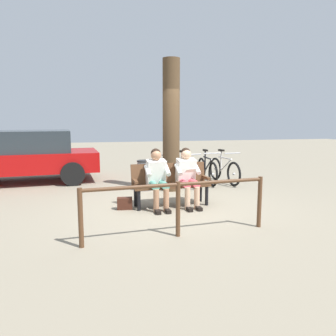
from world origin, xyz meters
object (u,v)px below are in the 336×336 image
(person_companion, at_px, (157,176))
(bicycle_blue, at_px, (167,172))
(handbag, at_px, (125,203))
(bicycle_black, at_px, (185,172))
(parked_car, at_px, (23,155))
(bicycle_red, at_px, (224,170))
(bench, at_px, (170,181))
(person_reading, at_px, (187,174))
(bicycle_purple, at_px, (207,170))
(tree_trunk, at_px, (171,126))
(litter_bin, at_px, (145,175))

(person_companion, height_order, bicycle_blue, person_companion)
(handbag, distance_m, bicycle_black, 2.80)
(handbag, relative_size, bicycle_blue, 0.18)
(bicycle_black, distance_m, parked_car, 4.60)
(bicycle_red, bearing_deg, parked_car, -111.26)
(person_companion, xyz_separation_m, handbag, (0.66, -0.05, -0.54))
(bicycle_red, xyz_separation_m, parked_car, (5.52, -1.36, 0.41))
(bench, bearing_deg, bicycle_blue, -104.46)
(person_reading, height_order, bicycle_black, person_reading)
(person_companion, height_order, handbag, person_companion)
(person_reading, distance_m, bicycle_purple, 2.60)
(tree_trunk, bearing_deg, bench, 75.48)
(bicycle_red, xyz_separation_m, bicycle_purple, (0.48, -0.09, 0.00))
(handbag, height_order, tree_trunk, tree_trunk)
(tree_trunk, relative_size, bicycle_black, 1.96)
(person_reading, xyz_separation_m, tree_trunk, (-0.03, -1.55, 0.96))
(bicycle_purple, bearing_deg, bicycle_blue, -84.59)
(person_reading, bearing_deg, bench, -27.30)
(litter_bin, distance_m, parked_car, 3.68)
(litter_bin, relative_size, bicycle_purple, 0.45)
(litter_bin, bearing_deg, bicycle_blue, -146.27)
(bicycle_red, bearing_deg, bicycle_black, -94.08)
(handbag, distance_m, bicycle_red, 3.72)
(bicycle_black, bearing_deg, bicycle_red, 80.09)
(tree_trunk, distance_m, bicycle_black, 1.47)
(handbag, distance_m, bicycle_purple, 3.40)
(bench, xyz_separation_m, tree_trunk, (-0.36, -1.40, 1.11))
(bicycle_blue, bearing_deg, bicycle_purple, 92.87)
(bicycle_red, bearing_deg, bench, -53.02)
(tree_trunk, relative_size, parked_car, 0.75)
(bench, bearing_deg, person_companion, 27.05)
(person_reading, height_order, bicycle_blue, person_reading)
(bicycle_purple, xyz_separation_m, bicycle_blue, (1.18, 0.08, 0.00))
(bench, distance_m, bicycle_red, 2.88)
(bicycle_black, relative_size, parked_car, 0.38)
(person_reading, xyz_separation_m, parked_car, (3.79, -3.52, 0.11))
(handbag, distance_m, bicycle_blue, 2.57)
(bicycle_purple, bearing_deg, bench, -35.46)
(bicycle_red, xyz_separation_m, bicycle_black, (1.17, 0.07, 0.00))
(parked_car, bearing_deg, bicycle_red, 161.38)
(bicycle_black, bearing_deg, person_reading, -28.17)
(person_companion, relative_size, bicycle_black, 0.73)
(bicycle_red, bearing_deg, bicycle_purple, -108.50)
(person_reading, bearing_deg, handbag, -3.71)
(parked_car, bearing_deg, litter_bin, 145.58)
(person_companion, height_order, bicycle_red, person_companion)
(person_companion, height_order, tree_trunk, tree_trunk)
(person_companion, relative_size, bicycle_blue, 0.71)
(parked_car, bearing_deg, tree_trunk, 147.92)
(bicycle_red, relative_size, bicycle_black, 1.01)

